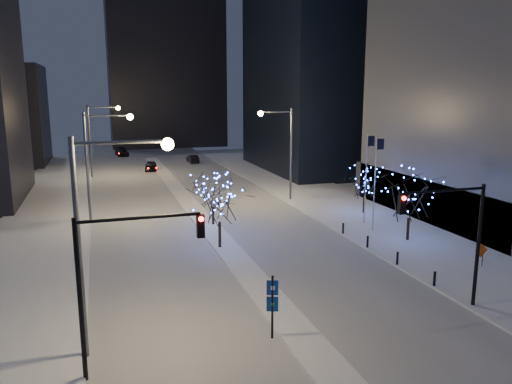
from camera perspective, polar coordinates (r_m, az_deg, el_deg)
name	(u,v)px	position (r m, az deg, el deg)	size (l,w,h in m)	color
ground	(306,344)	(25.02, 5.79, -16.89)	(160.00, 160.00, 0.00)	white
road	(184,198)	(57.10, -8.24, -0.63)	(20.00, 130.00, 0.02)	#B7BCC7
median	(192,207)	(52.27, -7.33, -1.65)	(2.00, 80.00, 0.15)	white
east_sidewalk	(369,219)	(48.19, 12.79, -2.98)	(10.00, 90.00, 0.15)	white
west_sidewalk	(35,247)	(42.14, -23.90, -5.78)	(8.00, 90.00, 0.15)	white
horizon_block	(165,48)	(113.50, -10.41, 15.91)	(24.00, 14.00, 42.00)	black
street_lamp_w_near	(102,216)	(22.78, -17.15, -2.66)	(4.40, 0.56, 10.00)	#595E66
street_lamp_w_mid	(98,151)	(47.44, -17.57, 4.45)	(4.40, 0.56, 10.00)	#595E66
street_lamp_w_far	(97,131)	(72.34, -17.70, 6.68)	(4.40, 0.56, 10.00)	#595E66
street_lamp_east	(283,142)	(53.89, 3.14, 5.69)	(3.90, 0.56, 10.00)	#595E66
traffic_signal_west	(118,268)	(21.35, -15.45, -8.37)	(5.26, 0.43, 7.00)	black
traffic_signal_east	(456,227)	(28.57, 21.90, -3.76)	(5.26, 0.43, 7.00)	black
flagpoles	(371,174)	(44.10, 13.02, 1.96)	(1.35, 2.60, 8.00)	silver
bollards	(382,250)	(37.43, 14.17, -6.40)	(0.16, 12.16, 0.90)	black
car_near	(151,166)	(77.18, -11.93, 2.92)	(1.70, 4.23, 1.44)	black
car_mid	(193,159)	(84.85, -7.25, 3.79)	(1.38, 3.97, 1.31)	black
car_far	(122,152)	(96.37, -15.09, 4.44)	(2.02, 4.97, 1.44)	black
holiday_tree_median_near	(219,200)	(37.54, -4.23, -0.97)	(5.67, 5.67, 5.66)	black
holiday_tree_median_far	(213,192)	(44.25, -4.96, -0.06)	(4.09, 4.09, 4.45)	black
holiday_tree_plaza_near	(410,195)	(41.14, 17.20, -0.33)	(5.04, 5.04, 5.91)	black
holiday_tree_plaza_far	(365,184)	(49.49, 12.33, 0.86)	(3.89, 3.89, 4.39)	black
wayfinding_sign	(272,300)	(24.52, 1.89, -12.28)	(0.56, 0.28, 3.24)	black
construction_sign	(481,253)	(37.21, 24.32, -6.34)	(0.99, 0.05, 1.63)	black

